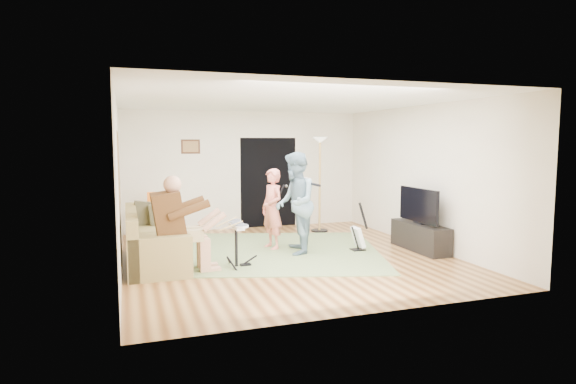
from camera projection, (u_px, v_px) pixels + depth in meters
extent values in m
plane|color=brown|center=(287.00, 256.00, 8.46)|extent=(6.00, 6.00, 0.00)
plane|color=white|center=(287.00, 101.00, 8.18)|extent=(6.00, 6.00, 0.00)
plane|color=brown|center=(119.00, 171.00, 7.61)|extent=(0.00, 2.05, 2.05)
plane|color=black|center=(268.00, 182.00, 11.34)|extent=(2.10, 0.00, 2.10)
cube|color=#3F2314|center=(191.00, 147.00, 10.68)|extent=(0.42, 0.03, 0.32)
cube|color=#677D4C|center=(277.00, 251.00, 8.84)|extent=(4.52, 4.34, 0.02)
cube|color=olive|center=(157.00, 250.00, 7.94)|extent=(0.90, 1.81, 0.45)
cube|color=olive|center=(132.00, 238.00, 7.80)|extent=(0.17, 2.23, 0.90)
cube|color=olive|center=(153.00, 234.00, 8.88)|extent=(0.90, 0.21, 0.64)
cube|color=olive|center=(161.00, 259.00, 6.98)|extent=(0.90, 0.21, 0.64)
cube|color=#553418|center=(168.00, 215.00, 7.31)|extent=(0.42, 0.55, 0.69)
sphere|color=tan|center=(172.00, 184.00, 7.28)|extent=(0.27, 0.27, 0.27)
cylinder|color=black|center=(236.00, 246.00, 7.70)|extent=(0.05, 0.05, 0.66)
cube|color=silver|center=(236.00, 226.00, 7.67)|extent=(0.13, 0.66, 0.04)
imported|color=#E97765|center=(272.00, 209.00, 8.99)|extent=(0.48, 0.62, 1.51)
imported|color=#6A8A9C|center=(295.00, 203.00, 8.58)|extent=(0.91, 1.05, 1.83)
cube|color=black|center=(358.00, 250.00, 8.89)|extent=(0.25, 0.20, 0.03)
cube|color=white|center=(358.00, 237.00, 8.86)|extent=(0.19, 0.29, 0.39)
cylinder|color=black|center=(363.00, 216.00, 8.85)|extent=(0.20, 0.04, 0.50)
cylinder|color=black|center=(319.00, 231.00, 10.82)|extent=(0.38, 0.38, 0.03)
cylinder|color=tan|center=(320.00, 186.00, 10.72)|extent=(0.05, 0.05, 2.00)
cone|color=white|center=(320.00, 140.00, 10.61)|extent=(0.33, 0.33, 0.13)
cube|color=tan|center=(159.00, 220.00, 9.64)|extent=(0.42, 0.42, 0.04)
cube|color=orange|center=(157.00, 202.00, 9.78)|extent=(0.40, 0.08, 0.42)
cube|color=black|center=(420.00, 237.00, 8.92)|extent=(0.40, 1.40, 0.50)
cube|color=black|center=(419.00, 205.00, 8.84)|extent=(0.06, 1.14, 0.62)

